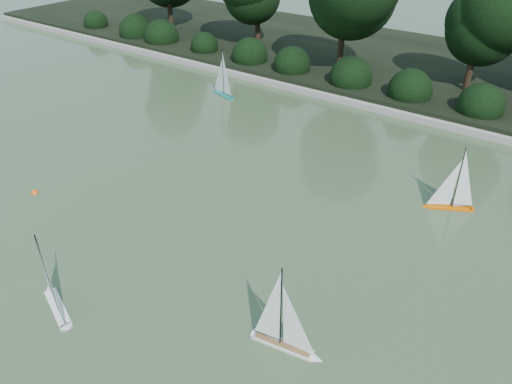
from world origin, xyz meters
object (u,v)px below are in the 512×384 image
sailboat_white_a (53,294)px  sailboat_teal (222,87)px  sailboat_orange (448,198)px  race_buoy (35,193)px  sailboat_white_b (289,337)px

sailboat_white_a → sailboat_teal: bearing=113.5°
sailboat_white_a → sailboat_teal: (-3.71, 8.53, -0.00)m
sailboat_orange → race_buoy: size_ratio=9.52×
sailboat_white_b → race_buoy: bearing=177.2°
sailboat_white_a → sailboat_orange: (3.97, 6.28, -0.02)m
sailboat_orange → sailboat_white_a: bearing=-122.3°
sailboat_white_a → sailboat_white_b: (3.35, 1.41, -0.01)m
sailboat_teal → race_buoy: 6.82m
sailboat_white_b → sailboat_teal: (-7.06, 7.12, 0.00)m
sailboat_orange → race_buoy: sailboat_orange is taller
sailboat_orange → race_buoy: (-7.20, -4.55, -0.23)m
sailboat_white_a → sailboat_orange: 7.43m
sailboat_white_a → sailboat_orange: size_ratio=1.08×
sailboat_orange → sailboat_teal: bearing=163.6°
sailboat_white_a → race_buoy: bearing=151.8°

